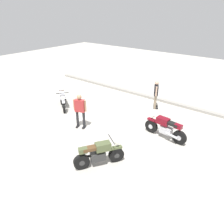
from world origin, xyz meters
TOP-DOWN VIEW (x-y plane):
  - ground_plane at (0.00, 0.00)m, footprint 40.00×40.00m
  - curb_edge at (0.00, 4.60)m, footprint 14.00×0.30m
  - motorcycle_maroon_cruiser at (4.19, 0.75)m, footprint 2.09×0.70m
  - motorcycle_silver_cruiser at (-2.10, 0.13)m, footprint 1.76×1.33m
  - motorcycle_olive_vintage at (3.09, -2.53)m, footprint 1.19×1.73m
  - person_in_black_shirt at (2.25, 3.44)m, footprint 0.48×0.60m
  - person_in_red_shirt at (0.47, -0.91)m, footprint 0.65×0.46m

SIDE VIEW (x-z plane):
  - ground_plane at x=0.00m, z-range 0.00..0.00m
  - curb_edge at x=0.00m, z-range 0.00..0.15m
  - motorcycle_olive_vintage at x=3.09m, z-range -0.05..1.02m
  - motorcycle_maroon_cruiser at x=4.19m, z-range -0.02..1.06m
  - motorcycle_silver_cruiser at x=-2.10m, z-range -0.02..1.06m
  - person_in_black_shirt at x=2.25m, z-range 0.11..1.77m
  - person_in_red_shirt at x=0.47m, z-range 0.13..1.87m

